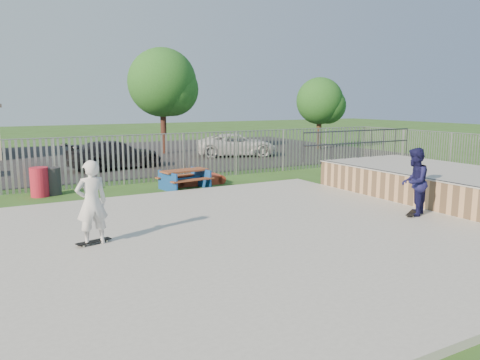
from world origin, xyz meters
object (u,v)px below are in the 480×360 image
car_dark (115,155)px  tree_mid (162,83)px  picnic_table (185,179)px  trash_bin_red (39,182)px  trash_bin_grey (52,181)px  car_white (237,145)px  skater_white (92,203)px  skater_navy (414,182)px  funbox (198,180)px  tree_right (320,101)px

car_dark → tree_mid: size_ratio=0.72×
picnic_table → trash_bin_red: size_ratio=1.90×
trash_bin_grey → tree_mid: (8.17, 10.83, 4.00)m
car_dark → car_white: bearing=-87.8°
car_dark → skater_white: size_ratio=2.49×
skater_navy → tree_mid: bearing=-118.7°
picnic_table → car_dark: (-0.94, 6.76, 0.33)m
tree_mid → skater_white: size_ratio=3.47×
tree_mid → trash_bin_grey: bearing=-127.0°
skater_white → car_white: bearing=-132.6°
trash_bin_grey → skater_white: size_ratio=0.52×
trash_bin_grey → tree_mid: bearing=53.0°
trash_bin_grey → car_dark: bearing=56.1°
funbox → tree_mid: size_ratio=0.27×
trash_bin_grey → car_white: 13.63m
trash_bin_red → trash_bin_grey: bearing=17.2°
trash_bin_red → car_white: car_white is taller
trash_bin_red → trash_bin_grey: size_ratio=1.06×
car_dark → skater_navy: 15.15m
trash_bin_grey → skater_white: skater_white is taller
car_white → skater_white: 18.62m
car_dark → skater_navy: skater_navy is taller
tree_mid → skater_navy: bearing=-89.2°
car_white → skater_white: (-11.65, -14.52, 0.41)m
skater_navy → skater_white: same height
trash_bin_grey → tree_mid: size_ratio=0.15×
tree_mid → skater_navy: (0.26, -19.76, -3.38)m
picnic_table → trash_bin_grey: (-4.60, 1.31, 0.11)m
funbox → picnic_table: bearing=-137.6°
car_white → skater_navy: size_ratio=2.56×
funbox → skater_white: (-5.56, -6.72, 0.93)m
funbox → tree_mid: bearing=78.7°
trash_bin_red → skater_white: bearing=-87.1°
car_white → skater_navy: skater_navy is taller
picnic_table → tree_mid: (3.57, 12.15, 4.11)m
tree_right → trash_bin_red: bearing=-156.6°
car_white → tree_right: 7.58m
trash_bin_grey → car_white: car_white is taller
picnic_table → skater_white: 7.65m
skater_white → skater_navy: bearing=165.4°
tree_right → skater_navy: tree_right is taller
picnic_table → funbox: size_ratio=1.08×
skater_navy → skater_white: bearing=-40.2°
picnic_table → trash_bin_red: (-5.05, 1.17, 0.14)m
funbox → skater_navy: 8.90m
picnic_table → funbox: 1.15m
trash_bin_red → trash_bin_grey: 0.47m
trash_bin_grey → tree_right: size_ratio=0.20×
skater_white → car_dark: bearing=-110.3°
car_white → tree_right: size_ratio=0.99×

